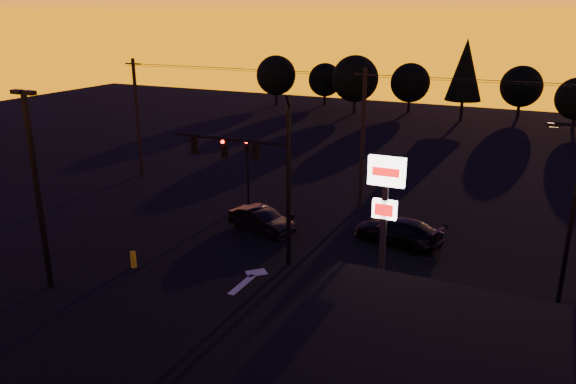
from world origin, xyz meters
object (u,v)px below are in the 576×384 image
Objects in this scene: parking_lot_light at (36,179)px; suv_parked at (365,347)px; car_right at (398,231)px; secondary_signal at (247,162)px; streetlight at (571,208)px; car_mid at (261,220)px; bollard at (133,259)px; traffic_signal_mast at (259,167)px; pylon_sign at (385,202)px.

suv_parked is (15.12, 0.50, -4.60)m from parking_lot_light.
car_right is at bearing 42.06° from parking_lot_light.
secondary_signal is 0.54× the size of streetlight.
car_mid is 0.88× the size of suv_parked.
car_mid reaches higher than bollard.
secondary_signal reaches higher than car_right.
traffic_signal_mast is at bearing -56.81° from secondary_signal.
parking_lot_light is 1.34× the size of pylon_sign.
secondary_signal is at bearing 140.23° from pylon_sign.
bollard is 13.33m from suv_parked.
pylon_sign is 13.24m from bollard.
streetlight is (6.91, 4.00, -0.49)m from pylon_sign.
car_mid is 0.84× the size of car_right.
secondary_signal is at bearing 162.44° from streetlight.
suv_parked is at bearing -40.09° from traffic_signal_mast.
parking_lot_light reaches higher than car_right.
streetlight is 20.38m from bollard.
parking_lot_light is 12.71m from car_mid.
parking_lot_light reaches higher than suv_parked.
secondary_signal is 5.58m from car_mid.
traffic_signal_mast is at bearing -173.86° from streetlight.
traffic_signal_mast is 7.86m from bollard.
streetlight reaches higher than pylon_sign.
car_mid is at bearing -63.93° from car_right.
bollard is (-12.40, -1.15, -4.50)m from pylon_sign.
secondary_signal is 0.48× the size of parking_lot_light.
car_right is at bearing 37.69° from bollard.
pylon_sign is 8.00m from streetlight.
traffic_signal_mast reaches higher than car_mid.
bollard is 0.20× the size of car_mid.
parking_lot_light is 1.82× the size of car_right.
parking_lot_light is at bearing -33.60° from car_right.
pylon_sign is (12.00, -9.99, 2.05)m from secondary_signal.
secondary_signal is at bearing -88.53° from car_right.
streetlight is at bearing -17.56° from secondary_signal.
traffic_signal_mast is 10.19m from parking_lot_light.
secondary_signal is at bearing 80.21° from parking_lot_light.
traffic_signal_mast reaches higher than bollard.
pylon_sign is 8.13× the size of bollard.
traffic_signal_mast reaches higher than suv_parked.
bollard is at bearing 168.82° from car_mid.
traffic_signal_mast is 1.79× the size of suv_parked.
car_mid is at bearing 117.09° from traffic_signal_mast.
bollard is at bearing 57.91° from parking_lot_light.
car_mid is (-1.75, 3.43, -4.24)m from traffic_signal_mast.
traffic_signal_mast is 0.94× the size of parking_lot_light.
bollard is 0.17× the size of suv_parked.
streetlight is (14.01, 1.51, -0.52)m from traffic_signal_mast.
secondary_signal is 1.03× the size of car_mid.
streetlight is at bearing 21.65° from parking_lot_light.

